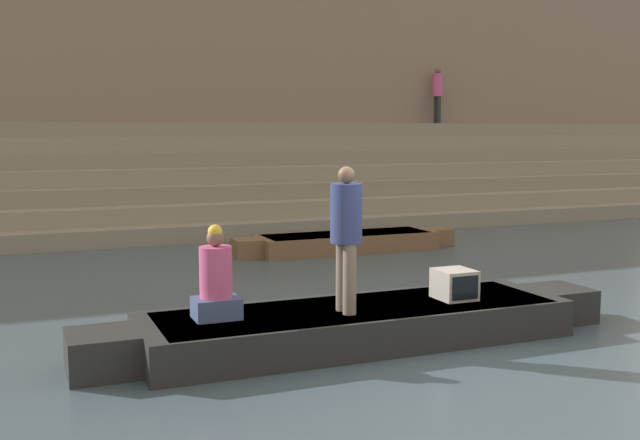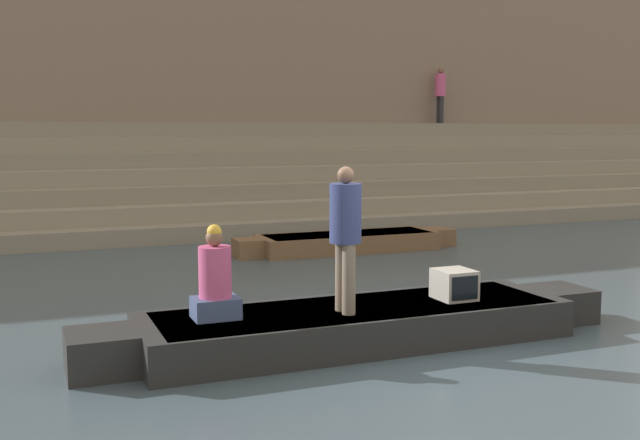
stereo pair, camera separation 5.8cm
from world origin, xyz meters
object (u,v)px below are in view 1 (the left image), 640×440
at_px(rowboat_main, 358,324).
at_px(moored_boat_shore, 347,241).
at_px(person_standing, 346,229).
at_px(person_on_steps, 438,91).
at_px(person_rowing, 216,282).
at_px(tv_set, 455,284).

height_order(rowboat_main, moored_boat_shore, rowboat_main).
relative_size(rowboat_main, moored_boat_shore, 1.35).
relative_size(person_standing, person_on_steps, 0.95).
height_order(rowboat_main, person_rowing, person_rowing).
height_order(person_standing, moored_boat_shore, person_standing).
height_order(person_standing, tv_set, person_standing).
relative_size(rowboat_main, person_on_steps, 3.74).
bearing_deg(person_on_steps, person_rowing, -144.34).
bearing_deg(person_rowing, person_on_steps, 64.03).
bearing_deg(person_rowing, rowboat_main, 9.66).
distance_m(person_rowing, person_on_steps, 16.83).
bearing_deg(rowboat_main, person_on_steps, 58.56).
xyz_separation_m(rowboat_main, person_rowing, (-1.68, 0.11, 0.62)).
bearing_deg(person_on_steps, person_standing, -139.68).
height_order(tv_set, person_on_steps, person_on_steps).
bearing_deg(rowboat_main, moored_boat_shore, 69.74).
xyz_separation_m(rowboat_main, tv_set, (1.28, -0.06, 0.39)).
bearing_deg(person_rowing, tv_set, 10.15).
distance_m(person_rowing, tv_set, 2.98).
relative_size(rowboat_main, tv_set, 13.62).
bearing_deg(moored_boat_shore, person_on_steps, 52.66).
distance_m(moored_boat_shore, person_on_steps, 9.71).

